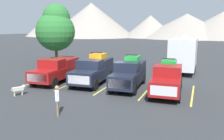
{
  "coord_description": "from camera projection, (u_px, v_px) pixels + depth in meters",
  "views": [
    {
      "loc": [
        6.94,
        -16.62,
        4.81
      ],
      "look_at": [
        0.0,
        1.38,
        1.2
      ],
      "focal_mm": 36.86,
      "sensor_mm": 36.0,
      "label": 1
    }
  ],
  "objects": [
    {
      "name": "ground_plane",
      "position": [
        106.0,
        87.0,
        18.59
      ],
      "size": [
        240.0,
        240.0,
        0.0
      ],
      "primitive_type": "plane",
      "color": "#2D3033"
    },
    {
      "name": "pickup_truck_a",
      "position": [
        56.0,
        69.0,
        20.38
      ],
      "size": [
        2.46,
        5.46,
        2.12
      ],
      "color": "maroon",
      "rests_on": "ground"
    },
    {
      "name": "pickup_truck_b",
      "position": [
        93.0,
        70.0,
        19.73
      ],
      "size": [
        2.45,
        5.48,
        2.65
      ],
      "color": "black",
      "rests_on": "ground"
    },
    {
      "name": "pickup_truck_c",
      "position": [
        129.0,
        73.0,
        18.45
      ],
      "size": [
        2.28,
        5.43,
        2.58
      ],
      "color": "black",
      "rests_on": "ground"
    },
    {
      "name": "pickup_truck_d",
      "position": [
        167.0,
        78.0,
        16.85
      ],
      "size": [
        2.31,
        5.6,
        2.48
      ],
      "color": "maroon",
      "rests_on": "ground"
    },
    {
      "name": "lot_stripe_a",
      "position": [
        41.0,
        80.0,
        21.27
      ],
      "size": [
        0.12,
        5.5,
        0.01
      ],
      "primitive_type": "cube",
      "color": "gold",
      "rests_on": "ground"
    },
    {
      "name": "lot_stripe_b",
      "position": [
        73.0,
        83.0,
        20.1
      ],
      "size": [
        0.12,
        5.5,
        0.01
      ],
      "primitive_type": "cube",
      "color": "gold",
      "rests_on": "ground"
    },
    {
      "name": "lot_stripe_c",
      "position": [
        108.0,
        86.0,
        18.93
      ],
      "size": [
        0.12,
        5.5,
        0.01
      ],
      "primitive_type": "cube",
      "color": "gold",
      "rests_on": "ground"
    },
    {
      "name": "lot_stripe_d",
      "position": [
        147.0,
        90.0,
        17.76
      ],
      "size": [
        0.12,
        5.5,
        0.01
      ],
      "primitive_type": "cube",
      "color": "gold",
      "rests_on": "ground"
    },
    {
      "name": "lot_stripe_e",
      "position": [
        193.0,
        95.0,
        16.59
      ],
      "size": [
        0.12,
        5.5,
        0.01
      ],
      "primitive_type": "cube",
      "color": "gold",
      "rests_on": "ground"
    },
    {
      "name": "camper_trailer_a",
      "position": [
        184.0,
        53.0,
        24.6
      ],
      "size": [
        2.62,
        7.5,
        3.94
      ],
      "color": "silver",
      "rests_on": "ground"
    },
    {
      "name": "person_a",
      "position": [
        57.0,
        99.0,
        12.5
      ],
      "size": [
        0.29,
        0.35,
        1.71
      ],
      "color": "#726047",
      "rests_on": "ground"
    },
    {
      "name": "dog",
      "position": [
        19.0,
        88.0,
        16.37
      ],
      "size": [
        0.65,
        0.93,
        0.73
      ],
      "color": "beige",
      "rests_on": "ground"
    },
    {
      "name": "tree_a",
      "position": [
        56.0,
        28.0,
        30.71
      ],
      "size": [
        5.2,
        5.2,
        7.87
      ],
      "color": "brown",
      "rests_on": "ground"
    },
    {
      "name": "mountain_ridge",
      "position": [
        173.0,
        23.0,
        101.16
      ],
      "size": [
        157.92,
        47.6,
        16.5
      ],
      "color": "gray",
      "rests_on": "ground"
    }
  ]
}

